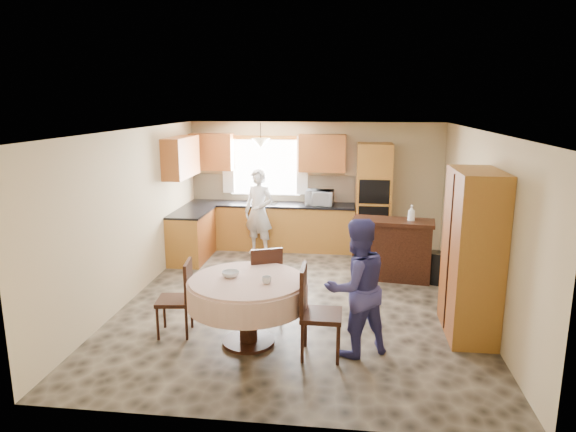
{
  "coord_description": "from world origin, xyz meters",
  "views": [
    {
      "loc": [
        0.7,
        -7.13,
        2.89
      ],
      "look_at": [
        -0.21,
        0.3,
        1.22
      ],
      "focal_mm": 32.0,
      "sensor_mm": 36.0,
      "label": 1
    }
  ],
  "objects_px": {
    "dining_table": "(248,293)",
    "chair_right": "(314,307)",
    "person_sink": "(259,212)",
    "person_dining": "(356,287)",
    "oven_tower": "(373,199)",
    "chair_back": "(265,279)",
    "cupboard": "(472,254)",
    "sideboard": "(392,251)",
    "chair_left": "(180,294)"
  },
  "relations": [
    {
      "from": "dining_table",
      "to": "chair_right",
      "type": "height_order",
      "value": "chair_right"
    },
    {
      "from": "person_sink",
      "to": "person_dining",
      "type": "distance_m",
      "value": 4.23
    },
    {
      "from": "oven_tower",
      "to": "chair_back",
      "type": "distance_m",
      "value": 3.77
    },
    {
      "from": "dining_table",
      "to": "chair_right",
      "type": "xyz_separation_m",
      "value": [
        0.81,
        -0.21,
        -0.05
      ]
    },
    {
      "from": "cupboard",
      "to": "chair_back",
      "type": "distance_m",
      "value": 2.66
    },
    {
      "from": "sideboard",
      "to": "chair_right",
      "type": "bearing_deg",
      "value": -103.57
    },
    {
      "from": "oven_tower",
      "to": "chair_right",
      "type": "height_order",
      "value": "oven_tower"
    },
    {
      "from": "person_sink",
      "to": "chair_left",
      "type": "bearing_deg",
      "value": -74.81
    },
    {
      "from": "chair_right",
      "to": "person_dining",
      "type": "height_order",
      "value": "person_dining"
    },
    {
      "from": "dining_table",
      "to": "chair_back",
      "type": "height_order",
      "value": "chair_back"
    },
    {
      "from": "dining_table",
      "to": "oven_tower",
      "type": "bearing_deg",
      "value": 68.39
    },
    {
      "from": "sideboard",
      "to": "chair_back",
      "type": "relative_size",
      "value": 1.29
    },
    {
      "from": "dining_table",
      "to": "person_dining",
      "type": "xyz_separation_m",
      "value": [
        1.28,
        -0.08,
        0.17
      ]
    },
    {
      "from": "oven_tower",
      "to": "person_dining",
      "type": "relative_size",
      "value": 1.31
    },
    {
      "from": "cupboard",
      "to": "person_dining",
      "type": "distance_m",
      "value": 1.6
    },
    {
      "from": "sideboard",
      "to": "person_dining",
      "type": "height_order",
      "value": "person_dining"
    },
    {
      "from": "cupboard",
      "to": "chair_left",
      "type": "height_order",
      "value": "cupboard"
    },
    {
      "from": "chair_right",
      "to": "person_sink",
      "type": "distance_m",
      "value": 4.17
    },
    {
      "from": "oven_tower",
      "to": "sideboard",
      "type": "xyz_separation_m",
      "value": [
        0.27,
        -1.51,
        -0.59
      ]
    },
    {
      "from": "chair_back",
      "to": "chair_right",
      "type": "height_order",
      "value": "chair_right"
    },
    {
      "from": "sideboard",
      "to": "chair_back",
      "type": "height_order",
      "value": "chair_back"
    },
    {
      "from": "sideboard",
      "to": "person_dining",
      "type": "bearing_deg",
      "value": -95.27
    },
    {
      "from": "chair_back",
      "to": "oven_tower",
      "type": "bearing_deg",
      "value": -137.62
    },
    {
      "from": "oven_tower",
      "to": "person_sink",
      "type": "relative_size",
      "value": 1.28
    },
    {
      "from": "chair_back",
      "to": "sideboard",
      "type": "bearing_deg",
      "value": -157.02
    },
    {
      "from": "sideboard",
      "to": "chair_left",
      "type": "xyz_separation_m",
      "value": [
        -2.8,
        -2.46,
        0.06
      ]
    },
    {
      "from": "sideboard",
      "to": "cupboard",
      "type": "distance_m",
      "value": 2.22
    },
    {
      "from": "oven_tower",
      "to": "dining_table",
      "type": "xyz_separation_m",
      "value": [
        -1.63,
        -4.13,
        -0.42
      ]
    },
    {
      "from": "dining_table",
      "to": "person_sink",
      "type": "relative_size",
      "value": 0.87
    },
    {
      "from": "cupboard",
      "to": "person_sink",
      "type": "height_order",
      "value": "cupboard"
    },
    {
      "from": "chair_left",
      "to": "oven_tower",
      "type": "bearing_deg",
      "value": 140.36
    },
    {
      "from": "oven_tower",
      "to": "person_sink",
      "type": "xyz_separation_m",
      "value": [
        -2.17,
        -0.39,
        -0.23
      ]
    },
    {
      "from": "oven_tower",
      "to": "person_sink",
      "type": "bearing_deg",
      "value": -169.8
    },
    {
      "from": "chair_right",
      "to": "person_dining",
      "type": "xyz_separation_m",
      "value": [
        0.48,
        0.12,
        0.22
      ]
    },
    {
      "from": "chair_left",
      "to": "person_sink",
      "type": "distance_m",
      "value": 3.61
    },
    {
      "from": "chair_left",
      "to": "person_sink",
      "type": "relative_size",
      "value": 0.58
    },
    {
      "from": "person_sink",
      "to": "oven_tower",
      "type": "bearing_deg",
      "value": 31.19
    },
    {
      "from": "dining_table",
      "to": "chair_left",
      "type": "xyz_separation_m",
      "value": [
        -0.9,
        0.16,
        -0.11
      ]
    },
    {
      "from": "sideboard",
      "to": "chair_back",
      "type": "xyz_separation_m",
      "value": [
        -1.82,
        -1.89,
        0.1
      ]
    },
    {
      "from": "oven_tower",
      "to": "chair_left",
      "type": "xyz_separation_m",
      "value": [
        -2.53,
        -3.97,
        -0.53
      ]
    },
    {
      "from": "chair_left",
      "to": "person_dining",
      "type": "distance_m",
      "value": 2.21
    },
    {
      "from": "oven_tower",
      "to": "chair_left",
      "type": "distance_m",
      "value": 4.74
    },
    {
      "from": "oven_tower",
      "to": "dining_table",
      "type": "distance_m",
      "value": 4.46
    },
    {
      "from": "sideboard",
      "to": "cupboard",
      "type": "relative_size",
      "value": 0.63
    },
    {
      "from": "person_sink",
      "to": "sideboard",
      "type": "bearing_deg",
      "value": -3.78
    },
    {
      "from": "dining_table",
      "to": "person_sink",
      "type": "xyz_separation_m",
      "value": [
        -0.53,
        3.74,
        0.18
      ]
    },
    {
      "from": "chair_right",
      "to": "person_sink",
      "type": "relative_size",
      "value": 0.65
    },
    {
      "from": "cupboard",
      "to": "chair_left",
      "type": "relative_size",
      "value": 2.18
    },
    {
      "from": "oven_tower",
      "to": "person_dining",
      "type": "xyz_separation_m",
      "value": [
        -0.35,
        -4.21,
        -0.25
      ]
    },
    {
      "from": "cupboard",
      "to": "chair_back",
      "type": "xyz_separation_m",
      "value": [
        -2.62,
        0.11,
        -0.48
      ]
    }
  ]
}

